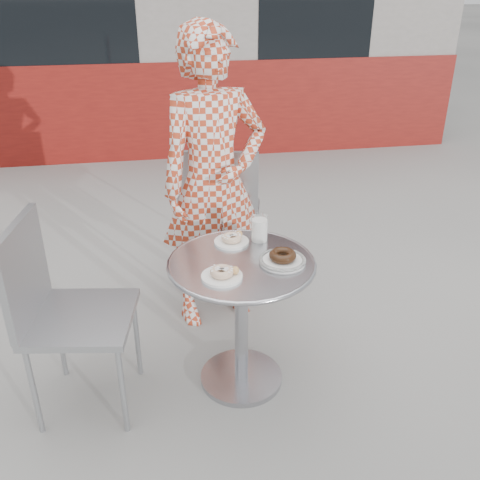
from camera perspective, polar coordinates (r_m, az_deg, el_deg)
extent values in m
plane|color=gray|center=(2.75, 0.20, -14.73)|extent=(60.00, 60.00, 0.00)
cube|color=maroon|center=(5.87, -6.21, 13.65)|extent=(6.02, 0.20, 1.00)
cylinder|color=#BABABF|center=(2.75, 0.14, -14.38)|extent=(0.41, 0.41, 0.03)
cylinder|color=#BABABF|center=(2.55, 0.15, -8.93)|extent=(0.06, 0.06, 0.64)
cylinder|color=#BABABF|center=(2.37, 0.16, -2.51)|extent=(0.64, 0.64, 0.02)
torus|color=#BABABF|center=(2.37, 0.16, -2.51)|extent=(0.67, 0.67, 0.02)
cube|color=#A0A2A7|center=(3.27, -1.95, 2.69)|extent=(0.55, 0.55, 0.03)
cube|color=#A0A2A7|center=(2.98, -2.41, 5.25)|extent=(0.45, 0.14, 0.45)
cube|color=#A0A2A7|center=(2.45, -16.52, -8.00)|extent=(0.50, 0.50, 0.03)
cube|color=#A0A2A7|center=(2.40, -22.06, -3.17)|extent=(0.10, 0.44, 0.44)
imported|color=#B1361B|center=(2.85, -2.81, 6.02)|extent=(0.67, 0.53, 1.63)
cylinder|color=white|center=(2.53, -0.91, -0.19)|extent=(0.16, 0.16, 0.01)
torus|color=#AF7043|center=(2.52, -0.91, 0.23)|extent=(0.10, 0.10, 0.03)
sphere|color=#B77A3F|center=(2.55, -0.11, 0.66)|extent=(0.03, 0.03, 0.03)
cylinder|color=white|center=(2.25, -1.95, -3.90)|extent=(0.17, 0.17, 0.01)
torus|color=#AF7043|center=(2.23, -1.96, -3.41)|extent=(0.10, 0.10, 0.03)
sphere|color=#B77A3F|center=(2.24, -0.52, -3.25)|extent=(0.03, 0.03, 0.03)
cylinder|color=white|center=(2.37, 4.54, -2.22)|extent=(0.20, 0.20, 0.01)
torus|color=black|center=(2.35, 4.57, -1.64)|extent=(0.12, 0.12, 0.04)
torus|color=black|center=(2.36, 4.55, -2.12)|extent=(0.21, 0.21, 0.02)
cylinder|color=white|center=(2.53, 2.09, 1.06)|extent=(0.07, 0.07, 0.11)
cylinder|color=white|center=(2.53, 2.09, 1.28)|extent=(0.08, 0.08, 0.13)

